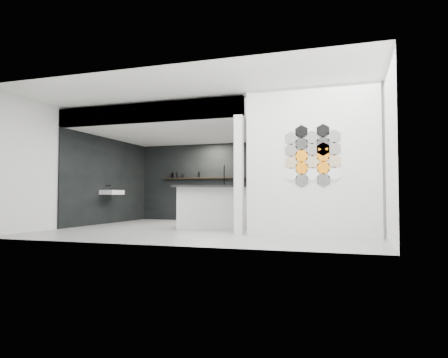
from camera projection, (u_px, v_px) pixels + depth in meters
floor at (216, 230)px, 8.99m from camera, size 7.00×6.00×0.01m
partition_panel at (311, 161)px, 7.42m from camera, size 2.45×0.15×2.80m
bay_clad_back at (207, 182)px, 12.26m from camera, size 4.40×0.04×2.35m
bay_clad_left at (109, 181)px, 11.05m from camera, size 0.04×4.00×2.35m
bulkhead at (181, 127)px, 10.44m from camera, size 4.40×4.00×0.40m
corner_column at (239, 175)px, 7.84m from camera, size 0.16×0.16×2.35m
fascia_beam at (145, 113)px, 8.62m from camera, size 4.40×0.16×0.40m
wall_basin at (112, 192)px, 10.77m from camera, size 0.40×0.60×0.12m
display_shelf at (209, 178)px, 12.14m from camera, size 3.00×0.15×0.04m
kitchen_island at (213, 206)px, 9.47m from camera, size 2.06×1.41×1.52m
stockpot at (174, 175)px, 12.49m from camera, size 0.22×0.22×0.16m
kettle at (249, 174)px, 11.76m from camera, size 0.24×0.24×0.17m
glass_bowl at (252, 175)px, 11.73m from camera, size 0.19×0.19×0.11m
glass_vase at (252, 174)px, 11.73m from camera, size 0.12×0.12×0.13m
bottle_dark at (199, 175)px, 12.24m from camera, size 0.07×0.07×0.17m
utensil_cup at (183, 176)px, 12.41m from camera, size 0.10×0.10×0.11m
hex_tile_cluster at (313, 155)px, 7.34m from camera, size 1.04×0.02×1.16m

